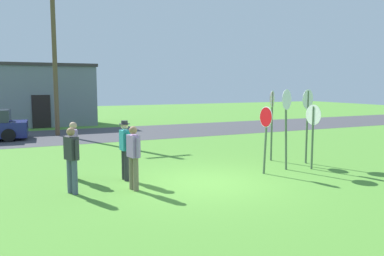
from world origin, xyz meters
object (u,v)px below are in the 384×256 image
person_in_blue (72,157)px  person_near_signs (125,147)px  stop_sign_far_back (266,129)px  person_holding_notes (133,154)px  utility_pole (54,51)px  person_with_sunhat (74,147)px  stop_sign_rear_left (313,126)px  stop_sign_rear_right (307,114)px  stop_sign_low_front (272,115)px  stop_sign_leaning_left (286,116)px

person_in_blue → person_near_signs: bearing=26.3°
stop_sign_far_back → person_holding_notes: stop_sign_far_back is taller
utility_pole → person_holding_notes: size_ratio=5.12×
person_holding_notes → person_with_sunhat: bearing=124.9°
stop_sign_far_back → stop_sign_rear_left: (1.77, -0.12, 0.02)m
stop_sign_rear_right → person_in_blue: size_ratio=1.54×
stop_sign_low_front → person_in_blue: (-7.17, -1.39, -0.73)m
person_holding_notes → stop_sign_far_back: bearing=1.4°
person_with_sunhat → person_in_blue: (-0.25, -1.48, 0.00)m
utility_pole → person_in_blue: size_ratio=5.12×
utility_pole → person_with_sunhat: utility_pole is taller
stop_sign_rear_right → person_near_signs: bearing=177.2°
person_holding_notes → person_with_sunhat: 2.20m
stop_sign_rear_left → person_holding_notes: (-6.00, 0.01, -0.47)m
person_near_signs → person_with_sunhat: bearing=152.3°
utility_pole → stop_sign_rear_left: (6.75, -12.26, -3.08)m
stop_sign_far_back → person_with_sunhat: stop_sign_far_back is taller
stop_sign_rear_left → person_holding_notes: stop_sign_rear_left is taller
utility_pole → stop_sign_low_front: size_ratio=3.39×
stop_sign_rear_right → stop_sign_leaning_left: size_ratio=1.00×
stop_sign_far_back → stop_sign_low_front: stop_sign_low_front is taller
stop_sign_rear_right → stop_sign_rear_left: size_ratio=1.23×
stop_sign_rear_right → person_holding_notes: stop_sign_rear_right is taller
utility_pole → stop_sign_far_back: (4.98, -12.14, -3.11)m
stop_sign_low_front → stop_sign_rear_right: bearing=-48.5°
stop_sign_leaning_left → person_holding_notes: bearing=-176.5°
stop_sign_far_back → stop_sign_leaning_left: (0.94, 0.21, 0.34)m
utility_pole → stop_sign_leaning_left: size_ratio=3.31×
person_near_signs → stop_sign_low_front: bearing=6.3°
stop_sign_leaning_left → stop_sign_far_back: bearing=-167.6°
person_with_sunhat → person_near_signs: bearing=-27.7°
stop_sign_rear_right → stop_sign_leaning_left: stop_sign_leaning_left is taller
stop_sign_far_back → person_near_signs: size_ratio=1.20×
utility_pole → stop_sign_leaning_left: (5.92, -11.93, -2.77)m
stop_sign_rear_left → stop_sign_far_back: bearing=176.2°
stop_sign_rear_right → person_with_sunhat: (-7.73, 1.00, -0.79)m
stop_sign_far_back → person_in_blue: stop_sign_far_back is taller
person_with_sunhat → stop_sign_low_front: bearing=-0.7°
stop_sign_low_front → person_with_sunhat: bearing=179.3°
stop_sign_low_front → utility_pole: bearing=121.3°
stop_sign_far_back → stop_sign_low_front: bearing=48.7°
stop_sign_rear_left → person_holding_notes: 6.02m
stop_sign_far_back → stop_sign_rear_left: stop_sign_rear_left is taller
utility_pole → person_with_sunhat: size_ratio=5.12×
stop_sign_far_back → person_in_blue: (-5.74, 0.23, -0.45)m
stop_sign_low_front → stop_sign_leaning_left: (-0.48, -1.41, 0.06)m
stop_sign_far_back → person_in_blue: size_ratio=1.24×
person_holding_notes → stop_sign_low_front: bearing=17.0°
utility_pole → stop_sign_rear_right: 13.81m
stop_sign_leaning_left → person_holding_notes: size_ratio=1.54×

